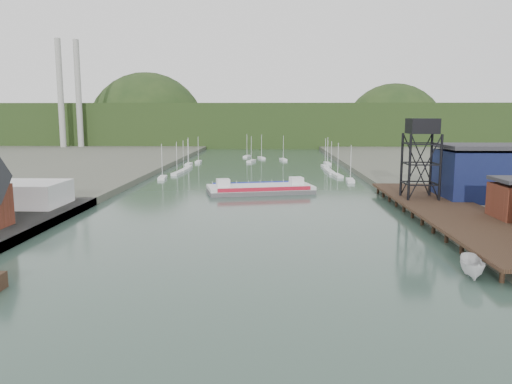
{
  "coord_description": "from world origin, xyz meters",
  "views": [
    {
      "loc": [
        4.89,
        -42.91,
        18.61
      ],
      "look_at": [
        1.99,
        52.78,
        4.0
      ],
      "focal_mm": 35.0,
      "sensor_mm": 36.0,
      "label": 1
    }
  ],
  "objects": [
    {
      "name": "blue_shed",
      "position": [
        50.0,
        60.0,
        7.06
      ],
      "size": [
        20.5,
        14.5,
        11.3
      ],
      "color": "#0C0D37",
      "rests_on": "east_land"
    },
    {
      "name": "east_pier",
      "position": [
        37.0,
        45.0,
        1.9
      ],
      "size": [
        14.0,
        70.0,
        2.45
      ],
      "color": "black",
      "rests_on": "ground"
    },
    {
      "name": "marina_sailboats",
      "position": [
        0.08,
        138.46,
        0.35
      ],
      "size": [
        57.71,
        92.65,
        0.9
      ],
      "color": "silver",
      "rests_on": "ground"
    },
    {
      "name": "distant_hills",
      "position": [
        -3.98,
        301.35,
        10.38
      ],
      "size": [
        500.0,
        120.0,
        80.0
      ],
      "color": "#1E3316",
      "rests_on": "ground"
    },
    {
      "name": "white_shed",
      "position": [
        -44.0,
        50.0,
        3.85
      ],
      "size": [
        18.0,
        12.0,
        4.5
      ],
      "primitive_type": "cube",
      "color": "silver",
      "rests_on": "west_quay"
    },
    {
      "name": "motorboat",
      "position": [
        28.26,
        13.49,
        1.26
      ],
      "size": [
        3.89,
        6.94,
        2.53
      ],
      "primitive_type": "imported",
      "rotation": [
        0.0,
        0.0,
        -0.23
      ],
      "color": "silver",
      "rests_on": "ground"
    },
    {
      "name": "ground",
      "position": [
        0.0,
        0.0,
        0.0
      ],
      "size": [
        600.0,
        600.0,
        0.0
      ],
      "primitive_type": "plane",
      "color": "#2C443A",
      "rests_on": "ground"
    },
    {
      "name": "lift_tower",
      "position": [
        35.0,
        58.0,
        15.65
      ],
      "size": [
        6.5,
        6.5,
        16.0
      ],
      "color": "black",
      "rests_on": "east_pier"
    },
    {
      "name": "chain_ferry",
      "position": [
        2.29,
        77.61,
        1.05
      ],
      "size": [
        27.05,
        15.74,
        3.66
      ],
      "rotation": [
        0.0,
        0.0,
        0.23
      ],
      "color": "#515254",
      "rests_on": "ground"
    },
    {
      "name": "smokestacks",
      "position": [
        -106.0,
        232.5,
        30.0
      ],
      "size": [
        11.2,
        8.2,
        60.0
      ],
      "color": "#A1A09B",
      "rests_on": "ground"
    }
  ]
}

